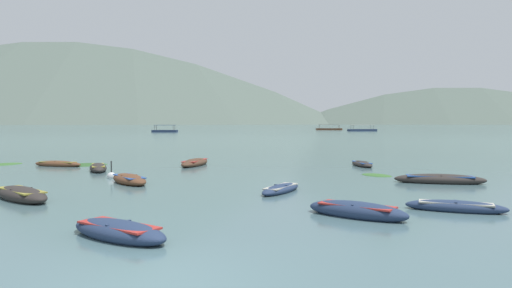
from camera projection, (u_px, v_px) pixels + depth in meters
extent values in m
plane|color=slate|center=(301.00, 124.00, 1499.46)|extent=(6000.00, 6000.00, 0.00)
cone|color=#4C5B56|center=(21.00, 79.00, 1724.24)|extent=(852.51, 852.51, 337.55)
cone|color=#56665B|center=(127.00, 45.00, 1592.77)|extent=(1788.08, 1788.08, 549.43)
cone|color=#56665B|center=(389.00, 59.00, 1520.39)|extent=(1301.50, 1301.50, 430.34)
ellipsoid|color=brown|center=(129.00, 180.00, 22.31)|extent=(3.10, 3.37, 0.56)
cube|color=#28519E|center=(129.00, 176.00, 22.30)|extent=(2.23, 2.43, 0.05)
cube|color=brown|center=(129.00, 175.00, 22.30)|extent=(0.65, 0.57, 0.04)
ellipsoid|color=#2D2826|center=(98.00, 168.00, 28.19)|extent=(2.53, 3.80, 0.55)
cube|color=olive|center=(98.00, 165.00, 28.19)|extent=(1.82, 2.74, 0.05)
cube|color=#2D2826|center=(98.00, 164.00, 28.18)|extent=(0.65, 0.37, 0.04)
ellipsoid|color=brown|center=(58.00, 164.00, 31.04)|extent=(3.73, 1.55, 0.47)
cube|color=olive|center=(58.00, 162.00, 31.04)|extent=(2.69, 1.12, 0.05)
cube|color=brown|center=(58.00, 161.00, 31.03)|extent=(0.19, 0.60, 0.04)
ellipsoid|color=#4C3323|center=(195.00, 163.00, 31.76)|extent=(1.61, 4.48, 0.57)
cube|color=#B22D28|center=(195.00, 160.00, 31.75)|extent=(1.16, 3.22, 0.05)
cube|color=#4C3323|center=(195.00, 160.00, 31.75)|extent=(0.86, 0.15, 0.04)
ellipsoid|color=#2D2826|center=(440.00, 180.00, 22.32)|extent=(4.38, 1.64, 0.56)
cube|color=#28519E|center=(440.00, 176.00, 22.31)|extent=(3.15, 1.18, 0.05)
cube|color=#2D2826|center=(440.00, 175.00, 22.31)|extent=(0.17, 0.78, 0.04)
ellipsoid|color=#2D2826|center=(362.00, 164.00, 31.19)|extent=(1.56, 3.36, 0.43)
cube|color=#28519E|center=(362.00, 162.00, 31.19)|extent=(1.12, 2.42, 0.05)
cube|color=#2D2826|center=(362.00, 162.00, 31.19)|extent=(0.64, 0.20, 0.04)
ellipsoid|color=navy|center=(357.00, 211.00, 14.29)|extent=(3.36, 2.55, 0.60)
cube|color=#B22D28|center=(357.00, 205.00, 14.29)|extent=(2.42, 1.84, 0.05)
cube|color=navy|center=(357.00, 204.00, 14.28)|extent=(0.43, 0.66, 0.04)
ellipsoid|color=navy|center=(119.00, 231.00, 11.64)|extent=(3.40, 2.57, 0.56)
cube|color=#B22D28|center=(119.00, 225.00, 11.63)|extent=(2.45, 1.85, 0.05)
cube|color=navy|center=(119.00, 223.00, 11.63)|extent=(0.44, 0.70, 0.04)
ellipsoid|color=navy|center=(281.00, 189.00, 19.43)|extent=(1.99, 3.26, 0.40)
cube|color=#B7B2A3|center=(281.00, 186.00, 19.43)|extent=(1.43, 2.35, 0.05)
cube|color=navy|center=(281.00, 185.00, 19.43)|extent=(0.58, 0.30, 0.04)
ellipsoid|color=#2D2826|center=(21.00, 195.00, 17.52)|extent=(3.78, 3.26, 0.61)
cube|color=olive|center=(21.00, 190.00, 17.51)|extent=(2.72, 2.35, 0.05)
cube|color=#2D2826|center=(21.00, 189.00, 17.51)|extent=(0.54, 0.68, 0.04)
ellipsoid|color=navy|center=(456.00, 207.00, 15.22)|extent=(3.31, 1.66, 0.45)
cube|color=#B7B2A3|center=(456.00, 203.00, 15.21)|extent=(2.38, 1.19, 0.05)
cube|color=navy|center=(456.00, 202.00, 15.21)|extent=(0.23, 0.57, 0.04)
cube|color=brown|center=(329.00, 129.00, 195.09)|extent=(11.39, 5.38, 0.90)
cylinder|color=#4C4742|center=(319.00, 127.00, 194.72)|extent=(0.10, 0.10, 1.80)
cylinder|color=#4C4742|center=(320.00, 127.00, 197.46)|extent=(0.10, 0.10, 1.80)
cylinder|color=#4C4742|center=(339.00, 127.00, 192.62)|extent=(0.10, 0.10, 1.80)
cylinder|color=#4C4742|center=(339.00, 127.00, 195.35)|extent=(0.10, 0.10, 1.80)
cube|color=#9E998E|center=(329.00, 125.00, 195.00)|extent=(9.57, 4.52, 0.12)
cube|color=navy|center=(165.00, 131.00, 146.22)|extent=(8.04, 3.25, 0.90)
cylinder|color=#4C4742|center=(155.00, 128.00, 145.24)|extent=(0.10, 0.10, 1.80)
cylinder|color=#4C4742|center=(156.00, 128.00, 147.39)|extent=(0.10, 0.10, 1.80)
cylinder|color=#4C4742|center=(173.00, 128.00, 144.95)|extent=(0.10, 0.10, 1.80)
cylinder|color=#4C4742|center=(175.00, 128.00, 147.11)|extent=(0.10, 0.10, 1.80)
cube|color=#334C75|center=(165.00, 125.00, 146.13)|extent=(6.75, 2.73, 0.12)
cube|color=navy|center=(362.00, 130.00, 167.27)|extent=(10.69, 5.91, 0.90)
cylinder|color=#4C4742|center=(371.00, 127.00, 169.11)|extent=(0.10, 0.10, 1.80)
cylinder|color=#4C4742|center=(374.00, 127.00, 166.50)|extent=(0.10, 0.10, 1.80)
cylinder|color=#4C4742|center=(351.00, 127.00, 167.93)|extent=(0.10, 0.10, 1.80)
cylinder|color=#4C4742|center=(353.00, 127.00, 165.33)|extent=(0.10, 0.10, 1.80)
cube|color=beige|center=(362.00, 125.00, 167.18)|extent=(8.98, 4.96, 0.12)
sphere|color=silver|center=(111.00, 176.00, 24.39)|extent=(0.45, 0.45, 0.45)
cylinder|color=black|center=(111.00, 169.00, 24.37)|extent=(0.06, 0.06, 0.82)
ellipsoid|color=#38662D|center=(5.00, 164.00, 32.45)|extent=(2.45, 2.94, 0.14)
ellipsoid|color=#2D5628|center=(84.00, 165.00, 32.02)|extent=(4.00, 3.80, 0.14)
ellipsoid|color=#38662D|center=(377.00, 175.00, 25.62)|extent=(2.16, 2.27, 0.14)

